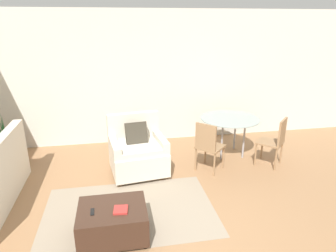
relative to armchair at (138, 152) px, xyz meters
name	(u,v)px	position (x,y,z in m)	size (l,w,h in m)	color
ground_plane	(160,248)	(0.08, -1.92, -0.38)	(20.00, 20.00, 0.00)	#936B47
wall_back	(134,79)	(0.08, 1.51, 1.00)	(12.00, 0.06, 2.75)	beige
area_rug	(130,211)	(-0.22, -1.13, -0.38)	(2.35, 1.55, 0.01)	gray
armchair	(138,152)	(0.00, 0.00, 0.00)	(1.00, 0.94, 0.99)	beige
ottoman	(113,221)	(-0.44, -1.62, -0.16)	(0.81, 0.65, 0.40)	#382319
book_stack	(121,210)	(-0.34, -1.69, 0.04)	(0.18, 0.19, 0.02)	#B72D28
tv_remote_primary	(92,212)	(-0.67, -1.66, 0.03)	(0.05, 0.13, 0.01)	black
potted_plant	(4,150)	(-2.41, 0.81, -0.12)	(0.34, 0.34, 1.00)	maroon
dining_table	(230,122)	(1.82, 0.44, 0.29)	(1.13, 1.13, 0.75)	#8C9E99
dining_chair_near_left	(208,144)	(1.20, -0.18, 0.14)	(0.59, 0.59, 0.90)	#93704C
dining_chair_near_right	(275,139)	(2.45, -0.18, 0.14)	(0.59, 0.59, 0.90)	#93704C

